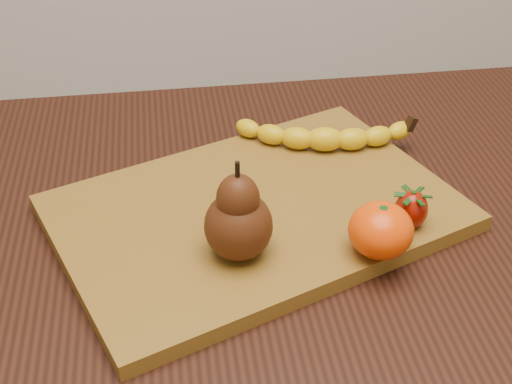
{
  "coord_description": "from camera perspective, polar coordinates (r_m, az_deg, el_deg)",
  "views": [
    {
      "loc": [
        -0.16,
        -0.66,
        1.27
      ],
      "look_at": [
        -0.07,
        0.0,
        0.8
      ],
      "focal_mm": 50.0,
      "sensor_mm": 36.0,
      "label": 1
    }
  ],
  "objects": [
    {
      "name": "table",
      "position": [
        0.91,
        4.33,
        -6.75
      ],
      "size": [
        1.0,
        0.7,
        0.76
      ],
      "color": "black",
      "rests_on": "ground"
    },
    {
      "name": "cutting_board",
      "position": [
        0.83,
        0.0,
        -1.68
      ],
      "size": [
        0.53,
        0.44,
        0.02
      ],
      "primitive_type": "cube",
      "rotation": [
        0.0,
        0.0,
        0.37
      ],
      "color": "brown",
      "rests_on": "table"
    },
    {
      "name": "banana",
      "position": [
        0.93,
        5.53,
        4.22
      ],
      "size": [
        0.21,
        0.09,
        0.03
      ],
      "primitive_type": null,
      "rotation": [
        0.0,
        0.0,
        -0.17
      ],
      "color": "yellow",
      "rests_on": "cutting_board"
    },
    {
      "name": "pear",
      "position": [
        0.73,
        -1.44,
        -1.46
      ],
      "size": [
        0.09,
        0.09,
        0.11
      ],
      "primitive_type": null,
      "rotation": [
        0.0,
        0.0,
        0.34
      ],
      "color": "#431E0A",
      "rests_on": "cutting_board"
    },
    {
      "name": "mandarin",
      "position": [
        0.76,
        9.96,
        -3.02
      ],
      "size": [
        0.09,
        0.09,
        0.06
      ],
      "primitive_type": "ellipsoid",
      "rotation": [
        0.0,
        0.0,
        0.37
      ],
      "color": "#F94302",
      "rests_on": "cutting_board"
    },
    {
      "name": "strawberry",
      "position": [
        0.8,
        12.33,
        -1.28
      ],
      "size": [
        0.05,
        0.05,
        0.05
      ],
      "primitive_type": null,
      "rotation": [
        0.0,
        0.0,
        -0.29
      ],
      "color": "#8C1003",
      "rests_on": "cutting_board"
    }
  ]
}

